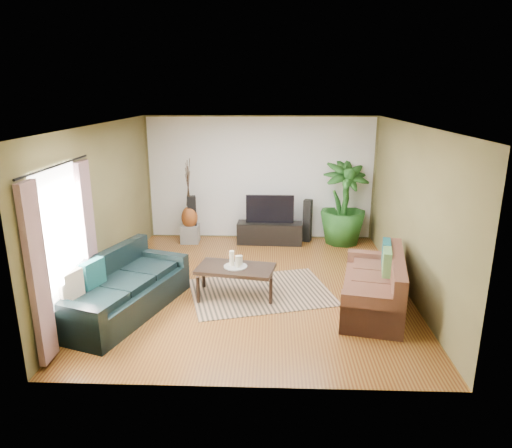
{
  "coord_description": "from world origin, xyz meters",
  "views": [
    {
      "loc": [
        0.27,
        -7.14,
        3.19
      ],
      "look_at": [
        0.0,
        0.2,
        1.05
      ],
      "focal_mm": 32.0,
      "sensor_mm": 36.0,
      "label": 1
    }
  ],
  "objects_px": {
    "potted_plant": "(344,203)",
    "speaker_right": "(307,221)",
    "sofa_right": "(373,282)",
    "vase": "(190,217)",
    "television": "(270,209)",
    "sofa_left": "(123,286)",
    "tv_stand": "(270,233)",
    "pedestal": "(190,234)",
    "side_table": "(131,264)",
    "speaker_left": "(192,219)",
    "coffee_table": "(236,281)"
  },
  "relations": [
    {
      "from": "sofa_right",
      "to": "coffee_table",
      "type": "relative_size",
      "value": 1.55
    },
    {
      "from": "sofa_right",
      "to": "pedestal",
      "type": "relative_size",
      "value": 4.9
    },
    {
      "from": "vase",
      "to": "side_table",
      "type": "relative_size",
      "value": 1.03
    },
    {
      "from": "speaker_right",
      "to": "pedestal",
      "type": "bearing_deg",
      "value": -156.88
    },
    {
      "from": "pedestal",
      "to": "vase",
      "type": "distance_m",
      "value": 0.37
    },
    {
      "from": "speaker_right",
      "to": "pedestal",
      "type": "xyz_separation_m",
      "value": [
        -2.57,
        -0.17,
        -0.28
      ]
    },
    {
      "from": "pedestal",
      "to": "potted_plant",
      "type": "bearing_deg",
      "value": 1.33
    },
    {
      "from": "sofa_right",
      "to": "vase",
      "type": "distance_m",
      "value": 4.51
    },
    {
      "from": "sofa_left",
      "to": "pedestal",
      "type": "height_order",
      "value": "sofa_left"
    },
    {
      "from": "speaker_left",
      "to": "television",
      "type": "bearing_deg",
      "value": -14.08
    },
    {
      "from": "sofa_right",
      "to": "speaker_right",
      "type": "relative_size",
      "value": 2.01
    },
    {
      "from": "speaker_left",
      "to": "pedestal",
      "type": "height_order",
      "value": "speaker_left"
    },
    {
      "from": "tv_stand",
      "to": "television",
      "type": "relative_size",
      "value": 1.36
    },
    {
      "from": "pedestal",
      "to": "sofa_right",
      "type": "bearing_deg",
      "value": -42.47
    },
    {
      "from": "coffee_table",
      "to": "side_table",
      "type": "distance_m",
      "value": 2.08
    },
    {
      "from": "speaker_right",
      "to": "potted_plant",
      "type": "bearing_deg",
      "value": 12.26
    },
    {
      "from": "potted_plant",
      "to": "speaker_right",
      "type": "bearing_deg",
      "value": 172.92
    },
    {
      "from": "tv_stand",
      "to": "television",
      "type": "bearing_deg",
      "value": 92.17
    },
    {
      "from": "speaker_left",
      "to": "pedestal",
      "type": "bearing_deg",
      "value": -154.01
    },
    {
      "from": "coffee_table",
      "to": "side_table",
      "type": "relative_size",
      "value": 2.55
    },
    {
      "from": "tv_stand",
      "to": "pedestal",
      "type": "distance_m",
      "value": 1.74
    },
    {
      "from": "tv_stand",
      "to": "side_table",
      "type": "xyz_separation_m",
      "value": [
        -2.47,
        -1.94,
        0.01
      ]
    },
    {
      "from": "sofa_left",
      "to": "tv_stand",
      "type": "distance_m",
      "value": 3.95
    },
    {
      "from": "sofa_right",
      "to": "television",
      "type": "relative_size",
      "value": 1.84
    },
    {
      "from": "coffee_table",
      "to": "television",
      "type": "height_order",
      "value": "television"
    },
    {
      "from": "sofa_right",
      "to": "vase",
      "type": "bearing_deg",
      "value": -120.56
    },
    {
      "from": "sofa_right",
      "to": "potted_plant",
      "type": "distance_m",
      "value": 3.16
    },
    {
      "from": "sofa_left",
      "to": "potted_plant",
      "type": "distance_m",
      "value": 5.06
    },
    {
      "from": "sofa_left",
      "to": "side_table",
      "type": "bearing_deg",
      "value": 32.03
    },
    {
      "from": "sofa_left",
      "to": "vase",
      "type": "bearing_deg",
      "value": 11.88
    },
    {
      "from": "vase",
      "to": "side_table",
      "type": "bearing_deg",
      "value": -110.41
    },
    {
      "from": "tv_stand",
      "to": "speaker_left",
      "type": "bearing_deg",
      "value": -179.6
    },
    {
      "from": "sofa_right",
      "to": "sofa_left",
      "type": "bearing_deg",
      "value": -73.85
    },
    {
      "from": "side_table",
      "to": "sofa_left",
      "type": "bearing_deg",
      "value": -76.81
    },
    {
      "from": "potted_plant",
      "to": "vase",
      "type": "bearing_deg",
      "value": -178.67
    },
    {
      "from": "television",
      "to": "speaker_right",
      "type": "height_order",
      "value": "television"
    },
    {
      "from": "sofa_left",
      "to": "potted_plant",
      "type": "bearing_deg",
      "value": -28.76
    },
    {
      "from": "potted_plant",
      "to": "side_table",
      "type": "bearing_deg",
      "value": -153.35
    },
    {
      "from": "sofa_right",
      "to": "vase",
      "type": "height_order",
      "value": "sofa_right"
    },
    {
      "from": "sofa_right",
      "to": "vase",
      "type": "xyz_separation_m",
      "value": [
        -3.33,
        3.05,
        0.13
      ]
    },
    {
      "from": "sofa_left",
      "to": "sofa_right",
      "type": "height_order",
      "value": "same"
    },
    {
      "from": "sofa_left",
      "to": "speaker_left",
      "type": "relative_size",
      "value": 2.2
    },
    {
      "from": "speaker_right",
      "to": "vase",
      "type": "distance_m",
      "value": 2.57
    },
    {
      "from": "sofa_left",
      "to": "speaker_right",
      "type": "xyz_separation_m",
      "value": [
        2.97,
        3.49,
        0.04
      ]
    },
    {
      "from": "television",
      "to": "sofa_left",
      "type": "bearing_deg",
      "value": -122.85
    },
    {
      "from": "sofa_right",
      "to": "speaker_left",
      "type": "distance_m",
      "value": 4.5
    },
    {
      "from": "pedestal",
      "to": "side_table",
      "type": "xyz_separation_m",
      "value": [
        -0.73,
        -1.95,
        0.05
      ]
    },
    {
      "from": "sofa_left",
      "to": "potted_plant",
      "type": "relative_size",
      "value": 1.27
    },
    {
      "from": "vase",
      "to": "speaker_left",
      "type": "bearing_deg",
      "value": 38.98
    },
    {
      "from": "sofa_right",
      "to": "pedestal",
      "type": "distance_m",
      "value": 4.52
    }
  ]
}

